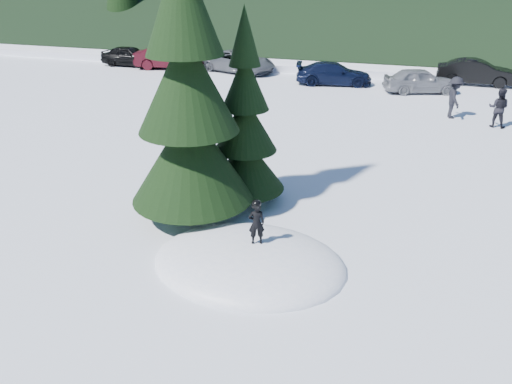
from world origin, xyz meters
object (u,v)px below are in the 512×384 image
(car_0, at_px, (130,56))
(car_1, at_px, (171,57))
(car_3, at_px, (334,74))
(child_skier, at_px, (257,223))
(adult_0, at_px, (498,108))
(spruce_tall, at_px, (187,95))
(car_5, at_px, (476,72))
(car_2, at_px, (239,61))
(adult_2, at_px, (454,98))
(spruce_short, at_px, (245,131))
(car_4, at_px, (420,80))

(car_0, height_order, car_1, car_1)
(car_1, relative_size, car_3, 1.08)
(child_skier, xyz_separation_m, adult_0, (6.29, 13.22, -0.16))
(spruce_tall, bearing_deg, car_3, 88.10)
(spruce_tall, bearing_deg, car_5, 67.67)
(spruce_tall, relative_size, car_2, 1.76)
(car_0, distance_m, car_1, 3.09)
(adult_2, distance_m, car_2, 14.53)
(adult_0, bearing_deg, car_2, -15.86)
(car_0, distance_m, car_2, 7.81)
(car_3, distance_m, car_5, 8.15)
(spruce_short, height_order, car_0, spruce_short)
(spruce_tall, height_order, spruce_short, spruce_tall)
(child_skier, xyz_separation_m, car_1, (-12.87, 20.87, -0.22))
(spruce_tall, xyz_separation_m, car_3, (0.59, 17.76, -2.70))
(adult_2, relative_size, car_4, 0.48)
(spruce_tall, relative_size, car_1, 1.86)
(spruce_short, xyz_separation_m, adult_2, (5.89, 11.09, -1.19))
(adult_2, xyz_separation_m, car_0, (-20.52, 6.77, -0.24))
(car_4, bearing_deg, car_3, 63.92)
(adult_2, height_order, car_5, adult_2)
(adult_2, relative_size, car_5, 0.42)
(car_2, bearing_deg, spruce_short, -140.31)
(car_1, bearing_deg, adult_0, -126.37)
(car_2, xyz_separation_m, car_3, (6.42, -1.76, -0.06))
(spruce_short, height_order, car_4, spruce_short)
(car_0, relative_size, car_1, 0.85)
(car_3, bearing_deg, spruce_short, 170.53)
(spruce_short, height_order, car_3, spruce_short)
(child_skier, distance_m, car_3, 19.47)
(spruce_tall, distance_m, car_0, 23.75)
(adult_2, height_order, car_1, adult_2)
(adult_2, distance_m, car_0, 21.61)
(car_0, height_order, car_5, car_5)
(car_2, bearing_deg, adult_0, -99.72)
(spruce_short, bearing_deg, child_skier, -66.45)
(car_0, xyz_separation_m, car_5, (21.97, 1.02, 0.04))
(car_3, bearing_deg, adult_2, -140.80)
(child_skier, distance_m, adult_0, 14.64)
(spruce_short, bearing_deg, adult_0, 53.25)
(adult_2, distance_m, car_5, 7.93)
(child_skier, bearing_deg, car_0, -76.18)
(car_5, bearing_deg, car_4, 137.19)
(adult_2, xyz_separation_m, car_5, (1.44, 7.79, -0.21))
(spruce_tall, xyz_separation_m, car_0, (-13.63, 19.26, -2.65))
(adult_0, bearing_deg, spruce_tall, 66.29)
(car_2, bearing_deg, car_3, -86.27)
(spruce_short, relative_size, adult_2, 2.93)
(car_4, bearing_deg, car_1, 63.52)
(spruce_short, distance_m, car_3, 16.43)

